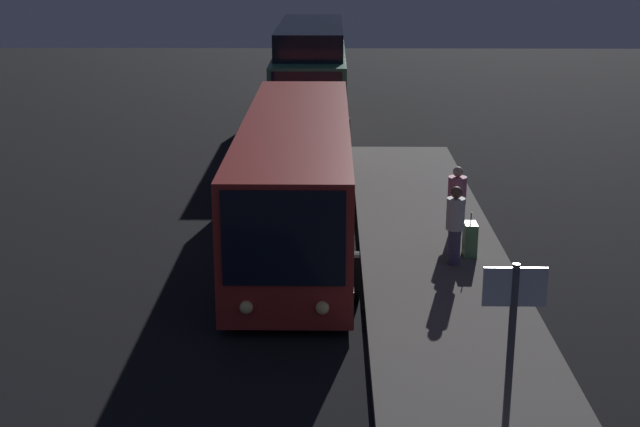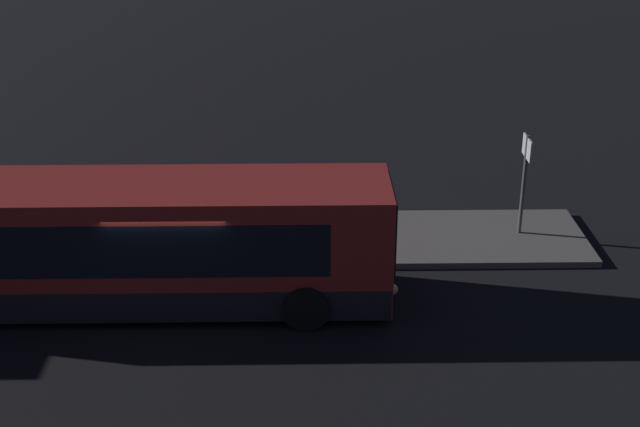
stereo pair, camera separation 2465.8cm
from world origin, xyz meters
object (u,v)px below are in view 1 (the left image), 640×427
object	(u,v)px
bus_lead	(297,179)
suitcase	(470,239)
passenger_boarding	(457,199)
bus_second	(311,80)
sign_post	(512,330)
passenger_waiting	(455,223)

from	to	relation	value
bus_lead	suitcase	xyz separation A→B (m)	(1.78, 3.82, -0.87)
passenger_boarding	bus_second	bearing A→B (deg)	153.70
sign_post	passenger_waiting	bearing A→B (deg)	178.13
bus_second	passenger_waiting	bearing A→B (deg)	11.97
bus_second	suitcase	bearing A→B (deg)	13.83
bus_second	passenger_boarding	world-z (taller)	bus_second
bus_lead	passenger_boarding	size ratio (longest dim) A/B	7.19
passenger_boarding	passenger_waiting	bearing A→B (deg)	-49.72
suitcase	sign_post	world-z (taller)	sign_post
bus_lead	suitcase	size ratio (longest dim) A/B	11.96
bus_second	passenger_boarding	bearing A→B (deg)	14.81
bus_lead	bus_second	world-z (taller)	bus_second
passenger_boarding	suitcase	bearing A→B (deg)	-36.93
passenger_boarding	suitcase	size ratio (longest dim) A/B	1.66
passenger_waiting	sign_post	xyz separation A→B (m)	(7.13, -0.23, 0.80)
passenger_boarding	sign_post	distance (m)	9.22
bus_second	sign_post	distance (m)	23.42
bus_lead	suitcase	distance (m)	4.31
suitcase	sign_post	bearing A→B (deg)	-4.84
passenger_waiting	passenger_boarding	bearing A→B (deg)	87.67
sign_post	bus_second	bearing A→B (deg)	-172.21
passenger_waiting	sign_post	distance (m)	7.18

